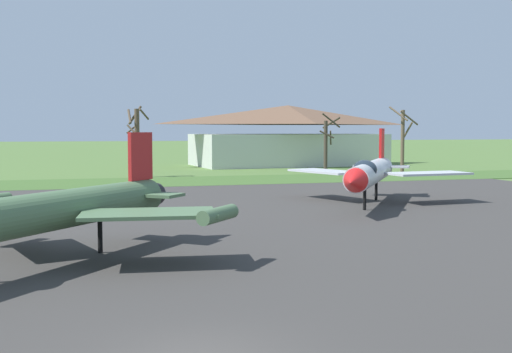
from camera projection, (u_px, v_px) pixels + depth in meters
The scene contains 8 objects.
asphalt_apron at pixel (132, 240), 29.97m from camera, with size 80.34×54.89×0.05m, color #383533.
grass_verge_strip at pixel (101, 183), 62.00m from camera, with size 140.34×12.00×0.06m, color #3D5E28.
jet_fighter_front_left at pixel (47, 211), 23.61m from camera, with size 12.89×13.52×5.11m.
jet_fighter_rear_center at pixel (370, 172), 43.33m from camera, with size 12.94×14.98×5.35m.
bare_tree_far_left at pixel (137, 138), 70.14m from camera, with size 2.58×2.57×7.96m.
bare_tree_left_of_center at pixel (327, 142), 75.90m from camera, with size 2.86×3.22×7.25m.
bare_tree_center at pixel (403, 137), 76.81m from camera, with size 3.24×2.77×8.12m.
visitor_building at pixel (288, 136), 94.45m from camera, with size 29.52×15.87×8.92m.
Camera 1 is at (-2.64, -13.66, 5.19)m, focal length 44.43 mm.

